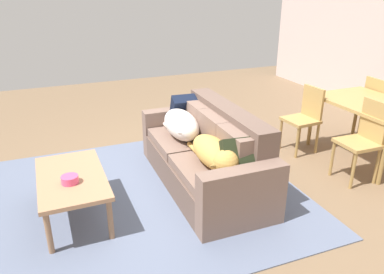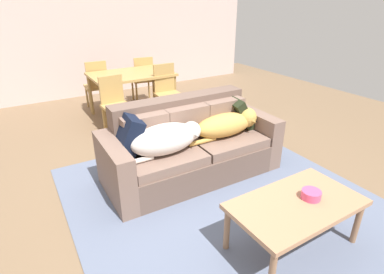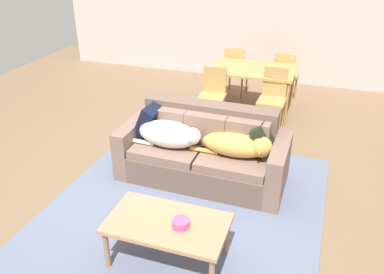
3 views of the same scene
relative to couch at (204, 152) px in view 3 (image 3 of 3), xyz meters
name	(u,v)px [view 3 (image 3 of 3)]	position (x,y,z in m)	size (l,w,h in m)	color
ground_plane	(181,175)	(-0.28, -0.08, -0.35)	(10.00, 10.00, 0.00)	brown
back_partition	(250,11)	(-0.28, 3.92, 1.00)	(8.00, 0.12, 2.70)	beige
area_rug	(184,209)	(0.00, -0.73, -0.34)	(2.93, 3.23, 0.01)	slate
couch	(204,152)	(0.00, 0.00, 0.00)	(2.03, 0.89, 0.89)	brown
dog_on_left_cushion	(170,134)	(-0.37, -0.16, 0.26)	(0.91, 0.36, 0.32)	silver
dog_on_right_cushion	(239,145)	(0.45, -0.13, 0.24)	(0.95, 0.37, 0.29)	tan
throw_pillow_by_left_arm	(150,120)	(-0.73, 0.06, 0.30)	(0.16, 0.43, 0.43)	black
throw_pillow_by_right_arm	(266,140)	(0.73, 0.03, 0.28)	(0.11, 0.40, 0.40)	black
coffee_table	(167,226)	(0.11, -1.48, 0.06)	(1.08, 0.61, 0.45)	tan
bowl_on_coffee_table	(181,223)	(0.25, -1.50, 0.14)	(0.16, 0.16, 0.07)	#EA4C7F
dining_table	(253,72)	(0.17, 2.22, 0.34)	(1.34, 0.92, 0.75)	tan
dining_chair_near_left	(213,92)	(-0.34, 1.59, 0.15)	(0.42, 0.42, 0.88)	tan
dining_chair_near_right	(273,96)	(0.58, 1.68, 0.18)	(0.41, 0.41, 0.94)	tan
dining_chair_far_left	(235,70)	(-0.27, 2.82, 0.15)	(0.43, 0.43, 0.91)	tan
dining_chair_far_right	(285,75)	(0.62, 2.81, 0.16)	(0.45, 0.45, 0.90)	tan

